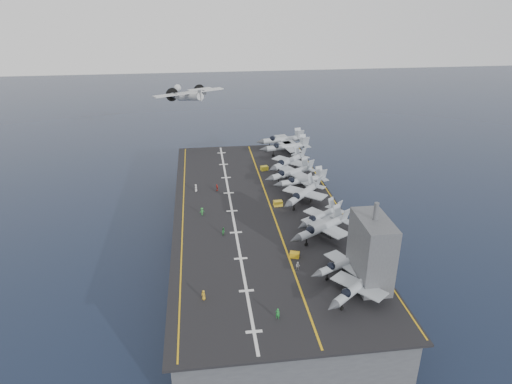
{
  "coord_description": "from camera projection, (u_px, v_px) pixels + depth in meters",
  "views": [
    {
      "loc": [
        -12.47,
        -92.29,
        56.66
      ],
      "look_at": [
        0.0,
        4.0,
        13.0
      ],
      "focal_mm": 32.0,
      "sensor_mm": 36.0,
      "label": 1
    }
  ],
  "objects": [
    {
      "name": "crew_7",
      "position": [
        298.0,
        266.0,
        81.34
      ],
      "size": [
        1.16,
        0.95,
        1.66
      ],
      "primitive_type": "imported",
      "color": "silver",
      "rests_on": "flight_deck"
    },
    {
      "name": "fighter_jet_6",
      "position": [
        291.0,
        172.0,
        117.84
      ],
      "size": [
        17.94,
        15.79,
        5.22
      ],
      "primitive_type": null,
      "color": "#9299A0",
      "rests_on": "flight_deck"
    },
    {
      "name": "crew_3",
      "position": [
        202.0,
        211.0,
        101.08
      ],
      "size": [
        1.21,
        0.96,
        1.77
      ],
      "primitive_type": "imported",
      "color": "#268C33",
      "rests_on": "flight_deck"
    },
    {
      "name": "foul_line",
      "position": [
        271.0,
        209.0,
        104.25
      ],
      "size": [
        0.35,
        90.0,
        0.02
      ],
      "primitive_type": "cube",
      "color": "gold",
      "rests_on": "flight_deck"
    },
    {
      "name": "fighter_jet_9",
      "position": [
        283.0,
        139.0,
        143.27
      ],
      "size": [
        17.33,
        13.18,
        5.43
      ],
      "primitive_type": null,
      "color": "gray",
      "rests_on": "flight_deck"
    },
    {
      "name": "flight_deck",
      "position": [
        258.0,
        210.0,
        103.99
      ],
      "size": [
        38.0,
        92.0,
        0.4
      ],
      "primitive_type": "cube",
      "color": "black",
      "rests_on": "hull"
    },
    {
      "name": "landing_centerline",
      "position": [
        232.0,
        211.0,
        103.2
      ],
      "size": [
        0.5,
        90.0,
        0.02
      ],
      "primitive_type": "cube",
      "color": "silver",
      "rests_on": "flight_deck"
    },
    {
      "name": "fighter_jet_3",
      "position": [
        321.0,
        216.0,
        96.02
      ],
      "size": [
        15.76,
        14.88,
        4.56
      ],
      "primitive_type": null,
      "color": "gray",
      "rests_on": "flight_deck"
    },
    {
      "name": "transport_plane",
      "position": [
        190.0,
        97.0,
        143.07
      ],
      "size": [
        27.99,
        24.75,
        5.51
      ],
      "primitive_type": null,
      "color": "silver"
    },
    {
      "name": "fighter_jet_2",
      "position": [
        322.0,
        227.0,
        90.78
      ],
      "size": [
        18.59,
        16.9,
        5.37
      ],
      "primitive_type": null,
      "color": "gray",
      "rests_on": "flight_deck"
    },
    {
      "name": "fighter_jet_0",
      "position": [
        356.0,
        287.0,
        73.11
      ],
      "size": [
        16.48,
        15.77,
        4.78
      ],
      "primitive_type": null,
      "color": "gray",
      "rests_on": "flight_deck"
    },
    {
      "name": "fighter_jet_5",
      "position": [
        303.0,
        180.0,
        113.52
      ],
      "size": [
        16.12,
        12.7,
        4.94
      ],
      "primitive_type": null,
      "color": "#8F97A0",
      "rests_on": "flight_deck"
    },
    {
      "name": "crew_4",
      "position": [
        217.0,
        188.0,
        113.11
      ],
      "size": [
        0.99,
        1.22,
        1.76
      ],
      "primitive_type": "imported",
      "color": "red",
      "rests_on": "flight_deck"
    },
    {
      "name": "island_superstructure",
      "position": [
        372.0,
        244.0,
        75.46
      ],
      "size": [
        5.0,
        10.0,
        15.0
      ],
      "primitive_type": null,
      "color": "#56595E",
      "rests_on": "flight_deck"
    },
    {
      "name": "crew_2",
      "position": [
        224.0,
        231.0,
        93.0
      ],
      "size": [
        0.9,
        1.12,
        1.63
      ],
      "primitive_type": "imported",
      "color": "#258034",
      "rests_on": "flight_deck"
    },
    {
      "name": "crew_6",
      "position": [
        278.0,
        314.0,
        69.34
      ],
      "size": [
        1.34,
        1.16,
        1.88
      ],
      "primitive_type": "imported",
      "color": "#1E8431",
      "rests_on": "flight_deck"
    },
    {
      "name": "fighter_jet_8",
      "position": [
        287.0,
        146.0,
        136.8
      ],
      "size": [
        17.33,
        13.18,
        5.43
      ],
      "primitive_type": null,
      "color": "gray",
      "rests_on": "flight_deck"
    },
    {
      "name": "fighter_jet_1",
      "position": [
        343.0,
        263.0,
        79.74
      ],
      "size": [
        15.12,
        13.13,
        4.41
      ],
      "primitive_type": null,
      "color": "gray",
      "rests_on": "flight_deck"
    },
    {
      "name": "fighter_jet_7",
      "position": [
        288.0,
        161.0,
        125.18
      ],
      "size": [
        18.3,
        18.11,
        5.37
      ],
      "primitive_type": null,
      "color": "gray",
      "rests_on": "flight_deck"
    },
    {
      "name": "deck_edge_stbd",
      "position": [
        337.0,
        205.0,
        106.07
      ],
      "size": [
        0.25,
        90.0,
        0.02
      ],
      "primitive_type": "cube",
      "color": "gold",
      "rests_on": "flight_deck"
    },
    {
      "name": "tow_cart_b",
      "position": [
        278.0,
        203.0,
        105.48
      ],
      "size": [
        2.12,
        1.46,
        1.22
      ],
      "primitive_type": null,
      "color": "gold",
      "rests_on": "flight_deck"
    },
    {
      "name": "deck_edge_port",
      "position": [
        183.0,
        214.0,
        101.91
      ],
      "size": [
        0.25,
        90.0,
        0.02
      ],
      "primitive_type": "cube",
      "color": "gold",
      "rests_on": "flight_deck"
    },
    {
      "name": "tow_cart_a",
      "position": [
        295.0,
        255.0,
        85.33
      ],
      "size": [
        2.05,
        1.67,
        1.06
      ],
      "primitive_type": null,
      "color": "gold",
      "rests_on": "flight_deck"
    },
    {
      "name": "hull",
      "position": [
        258.0,
        230.0,
        106.12
      ],
      "size": [
        36.0,
        90.0,
        10.0
      ],
      "primitive_type": "cube",
      "color": "#56595E",
      "rests_on": "ground"
    },
    {
      "name": "crew_5",
      "position": [
        196.0,
        188.0,
        112.69
      ],
      "size": [
        0.93,
        1.25,
        1.91
      ],
      "primitive_type": "imported",
      "color": "silver",
      "rests_on": "flight_deck"
    },
    {
      "name": "tow_cart_c",
      "position": [
        264.0,
        168.0,
        126.04
      ],
      "size": [
        2.22,
        1.71,
        1.18
      ],
      "primitive_type": null,
      "color": "gold",
      "rests_on": "flight_deck"
    },
    {
      "name": "crew_0",
      "position": [
        203.0,
        295.0,
        73.67
      ],
      "size": [
        1.21,
        1.2,
        1.71
      ],
      "primitive_type": "imported",
      "color": "gold",
      "rests_on": "flight_deck"
    },
    {
      "name": "fighter_jet_4",
      "position": [
        303.0,
        193.0,
        105.73
      ],
      "size": [
        17.87,
        18.34,
        5.34
      ],
      "primitive_type": null,
      "color": "#8C959B",
      "rests_on": "flight_deck"
    },
    {
      "name": "ground",
      "position": [
        258.0,
        249.0,
        108.17
      ],
      "size": [
        500.0,
        500.0,
        0.0
      ],
      "primitive_type": "plane",
      "color": "#142135",
      "rests_on": "ground"
    }
  ]
}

